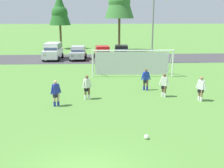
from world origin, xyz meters
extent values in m
plane|color=#518438|center=(0.00, 15.00, 0.00)|extent=(400.00, 400.00, 0.00)
cube|color=#3D3D3F|center=(0.00, 27.63, 0.00)|extent=(52.00, 8.40, 0.01)
sphere|color=white|center=(2.71, 3.05, 0.11)|extent=(0.22, 0.22, 0.22)
sphere|color=black|center=(2.71, 3.05, 0.12)|extent=(0.08, 0.08, 0.08)
sphere|color=red|center=(2.77, 3.05, 0.11)|extent=(0.07, 0.07, 0.07)
cylinder|color=white|center=(7.41, 15.92, 1.22)|extent=(0.12, 0.12, 2.44)
cylinder|color=white|center=(0.09, 16.21, 1.22)|extent=(0.12, 0.12, 2.44)
cylinder|color=white|center=(3.75, 16.06, 2.44)|extent=(7.32, 0.41, 0.12)
cylinder|color=white|center=(7.44, 16.82, 1.34)|extent=(0.16, 1.95, 2.46)
cylinder|color=white|center=(0.13, 17.11, 1.34)|extent=(0.16, 1.95, 2.46)
cube|color=silver|center=(3.79, 17.06, 1.10)|extent=(6.95, 0.31, 2.20)
cylinder|color=#936B4C|center=(7.29, 8.45, 0.40)|extent=(0.14, 0.14, 0.80)
cylinder|color=#936B4C|center=(7.22, 8.66, 0.40)|extent=(0.14, 0.14, 0.80)
cylinder|color=white|center=(7.29, 8.45, 0.16)|extent=(0.15, 0.15, 0.32)
cylinder|color=white|center=(7.22, 8.66, 0.16)|extent=(0.15, 0.15, 0.32)
cube|color=black|center=(7.26, 8.55, 0.72)|extent=(0.40, 0.39, 0.28)
cube|color=white|center=(7.26, 8.55, 1.10)|extent=(0.44, 0.43, 0.60)
sphere|color=#936B4C|center=(7.26, 8.55, 1.53)|extent=(0.22, 0.22, 0.22)
cylinder|color=white|center=(7.42, 8.36, 1.08)|extent=(0.23, 0.22, 0.55)
cylinder|color=white|center=(7.10, 8.75, 1.08)|extent=(0.23, 0.22, 0.55)
cylinder|color=tan|center=(-1.92, 8.01, 0.40)|extent=(0.14, 0.14, 0.80)
cylinder|color=tan|center=(-2.14, 7.95, 0.40)|extent=(0.14, 0.14, 0.80)
cylinder|color=#232D99|center=(-1.92, 8.01, 0.16)|extent=(0.15, 0.15, 0.32)
cylinder|color=#232D99|center=(-2.14, 7.95, 0.16)|extent=(0.15, 0.15, 0.32)
cube|color=black|center=(-2.03, 7.98, 0.72)|extent=(0.40, 0.39, 0.28)
cube|color=#232D99|center=(-2.03, 7.98, 1.10)|extent=(0.44, 0.43, 0.60)
sphere|color=tan|center=(-2.03, 7.98, 1.53)|extent=(0.22, 0.22, 0.22)
cylinder|color=#232D99|center=(-1.82, 8.12, 1.08)|extent=(0.23, 0.22, 0.55)
cylinder|color=#232D99|center=(-2.25, 7.84, 1.08)|extent=(0.23, 0.22, 0.55)
cylinder|color=brown|center=(-0.06, 9.37, 0.40)|extent=(0.14, 0.14, 0.80)
cylinder|color=brown|center=(-0.30, 9.33, 0.40)|extent=(0.14, 0.14, 0.80)
cylinder|color=white|center=(-0.06, 9.37, 0.16)|extent=(0.15, 0.15, 0.32)
cylinder|color=white|center=(-0.30, 9.33, 0.16)|extent=(0.15, 0.15, 0.32)
cube|color=black|center=(-0.18, 9.35, 0.72)|extent=(0.40, 0.39, 0.28)
cube|color=silver|center=(-0.18, 9.35, 1.10)|extent=(0.44, 0.44, 0.60)
sphere|color=brown|center=(-0.18, 9.35, 1.53)|extent=(0.22, 0.22, 0.22)
cylinder|color=silver|center=(0.03, 9.49, 1.08)|extent=(0.23, 0.22, 0.55)
cylinder|color=silver|center=(-0.38, 9.20, 1.08)|extent=(0.23, 0.22, 0.55)
cylinder|color=brown|center=(4.25, 11.35, 0.40)|extent=(0.14, 0.14, 0.80)
cylinder|color=brown|center=(4.03, 11.47, 0.40)|extent=(0.14, 0.14, 0.80)
cylinder|color=#232D99|center=(4.25, 11.35, 0.16)|extent=(0.15, 0.15, 0.32)
cylinder|color=#232D99|center=(4.03, 11.47, 0.16)|extent=(0.15, 0.15, 0.32)
cube|color=black|center=(4.14, 11.41, 0.72)|extent=(0.36, 0.25, 0.28)
cube|color=#1E38B7|center=(4.14, 11.41, 1.10)|extent=(0.40, 0.28, 0.60)
sphere|color=brown|center=(4.14, 11.41, 1.53)|extent=(0.22, 0.22, 0.22)
cylinder|color=#1E38B7|center=(4.39, 11.39, 1.08)|extent=(0.24, 0.11, 0.55)
cylinder|color=#1E38B7|center=(3.89, 11.42, 1.08)|extent=(0.24, 0.11, 0.55)
cylinder|color=brown|center=(5.15, 9.51, 0.40)|extent=(0.14, 0.14, 0.80)
cylinder|color=brown|center=(5.03, 9.74, 0.40)|extent=(0.14, 0.14, 0.80)
cylinder|color=white|center=(5.15, 9.51, 0.16)|extent=(0.15, 0.15, 0.32)
cylinder|color=white|center=(5.03, 9.74, 0.16)|extent=(0.15, 0.15, 0.32)
cube|color=black|center=(5.09, 9.63, 0.72)|extent=(0.40, 0.34, 0.28)
cube|color=silver|center=(5.09, 9.63, 1.10)|extent=(0.45, 0.38, 0.60)
sphere|color=brown|center=(5.09, 9.63, 1.53)|extent=(0.22, 0.22, 0.22)
cylinder|color=silver|center=(5.30, 9.49, 1.08)|extent=(0.25, 0.18, 0.55)
cylinder|color=silver|center=(4.88, 9.77, 1.08)|extent=(0.25, 0.18, 0.55)
cube|color=silver|center=(-5.20, 26.98, 0.82)|extent=(2.09, 4.68, 1.00)
cube|color=silver|center=(-5.19, 27.18, 1.74)|extent=(1.87, 3.07, 0.84)
cube|color=#28384C|center=(-5.25, 25.76, 1.72)|extent=(1.63, 0.45, 0.71)
cube|color=#28384C|center=(-4.31, 27.14, 1.74)|extent=(0.15, 2.55, 0.59)
cube|color=white|center=(-4.77, 24.70, 0.87)|extent=(0.28, 0.09, 0.20)
cube|color=white|center=(-5.82, 24.74, 0.87)|extent=(0.28, 0.09, 0.20)
cube|color=#B21414|center=(-4.58, 29.22, 0.87)|extent=(0.28, 0.09, 0.20)
cube|color=#B21414|center=(-5.63, 29.26, 0.87)|extent=(0.28, 0.09, 0.20)
cylinder|color=black|center=(-4.31, 25.52, 0.32)|extent=(0.27, 0.65, 0.64)
cylinder|color=black|center=(-6.21, 25.59, 0.32)|extent=(0.27, 0.65, 0.64)
cylinder|color=black|center=(-4.19, 28.36, 0.32)|extent=(0.27, 0.65, 0.64)
cylinder|color=black|center=(-6.09, 28.44, 0.32)|extent=(0.27, 0.65, 0.64)
cube|color=#B2B2BC|center=(-1.96, 26.91, 0.70)|extent=(1.87, 4.23, 0.76)
cube|color=#B2B2BC|center=(-1.95, 27.06, 1.40)|extent=(1.69, 2.13, 0.64)
cube|color=#28384C|center=(-1.97, 26.09, 1.38)|extent=(1.53, 0.34, 0.55)
cube|color=#28384C|center=(-1.12, 27.05, 1.40)|extent=(0.07, 1.79, 0.45)
cube|color=white|center=(-1.49, 24.85, 0.75)|extent=(0.28, 0.08, 0.20)
cube|color=white|center=(-2.48, 24.86, 0.75)|extent=(0.28, 0.08, 0.20)
cube|color=#B21414|center=(-1.43, 28.96, 0.75)|extent=(0.28, 0.08, 0.20)
cube|color=#B21414|center=(-2.42, 28.98, 0.75)|extent=(0.28, 0.08, 0.20)
cylinder|color=black|center=(-1.08, 25.60, 0.32)|extent=(0.25, 0.64, 0.64)
cylinder|color=black|center=(-2.88, 25.62, 0.32)|extent=(0.25, 0.64, 0.64)
cylinder|color=black|center=(-1.04, 28.20, 0.32)|extent=(0.25, 0.64, 0.64)
cylinder|color=black|center=(-2.84, 28.23, 0.32)|extent=(0.25, 0.64, 0.64)
cube|color=red|center=(1.20, 26.84, 0.70)|extent=(2.09, 4.31, 0.76)
cube|color=red|center=(1.19, 26.99, 1.40)|extent=(1.80, 2.21, 0.64)
cube|color=#28384C|center=(1.26, 26.02, 1.38)|extent=(1.55, 0.42, 0.55)
cube|color=#28384C|center=(2.03, 27.05, 1.40)|extent=(0.16, 1.78, 0.45)
cube|color=white|center=(1.84, 24.82, 0.75)|extent=(0.28, 0.10, 0.20)
cube|color=white|center=(0.85, 24.75, 0.75)|extent=(0.28, 0.10, 0.20)
cube|color=#B21414|center=(1.55, 28.93, 0.75)|extent=(0.28, 0.10, 0.20)
cube|color=#B21414|center=(0.56, 28.86, 0.75)|extent=(0.28, 0.10, 0.20)
cylinder|color=black|center=(2.19, 25.60, 0.32)|extent=(0.28, 0.66, 0.64)
cylinder|color=black|center=(0.39, 25.48, 0.32)|extent=(0.28, 0.66, 0.64)
cylinder|color=black|center=(2.01, 28.20, 0.32)|extent=(0.28, 0.66, 0.64)
cylinder|color=black|center=(0.21, 28.08, 0.32)|extent=(0.28, 0.66, 0.64)
cube|color=black|center=(3.71, 27.64, 0.70)|extent=(2.12, 4.33, 0.76)
cube|color=black|center=(3.72, 27.79, 1.40)|extent=(1.82, 2.22, 0.64)
cube|color=#28384C|center=(3.65, 26.83, 1.38)|extent=(1.55, 0.43, 0.55)
cube|color=#28384C|center=(4.56, 27.73, 1.40)|extent=(0.18, 1.78, 0.45)
cube|color=white|center=(4.04, 25.55, 0.75)|extent=(0.29, 0.10, 0.20)
cube|color=white|center=(3.06, 25.63, 0.75)|extent=(0.29, 0.10, 0.20)
cube|color=#B21414|center=(4.37, 29.66, 0.75)|extent=(0.29, 0.10, 0.20)
cube|color=#B21414|center=(3.38, 29.74, 0.75)|extent=(0.29, 0.10, 0.20)
cylinder|color=black|center=(4.51, 26.27, 0.32)|extent=(0.29, 0.66, 0.64)
cylinder|color=black|center=(2.71, 26.42, 0.32)|extent=(0.29, 0.66, 0.64)
cylinder|color=black|center=(4.71, 28.87, 0.32)|extent=(0.29, 0.66, 0.64)
cylinder|color=black|center=(2.92, 29.01, 0.32)|extent=(0.29, 0.66, 0.64)
cylinder|color=brown|center=(-5.74, 39.33, 2.01)|extent=(0.36, 0.36, 4.01)
cone|color=#236023|center=(-5.74, 39.33, 6.82)|extent=(3.61, 3.61, 5.62)
sphere|color=#236023|center=(-5.74, 39.33, 5.98)|extent=(2.71, 2.71, 2.71)
cylinder|color=brown|center=(4.10, 36.14, 2.58)|extent=(0.36, 0.36, 5.15)
sphere|color=#387533|center=(4.10, 36.14, 7.68)|extent=(3.48, 3.48, 3.48)
cylinder|color=slate|center=(6.99, 23.55, 3.73)|extent=(0.18, 0.18, 7.47)
cylinder|color=slate|center=(6.99, 23.55, 0.15)|extent=(0.32, 0.32, 0.30)
ellipsoid|color=white|center=(8.59, 23.55, 7.29)|extent=(0.48, 0.28, 0.20)
camera|label=1|loc=(0.55, -8.14, 5.38)|focal=43.37mm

